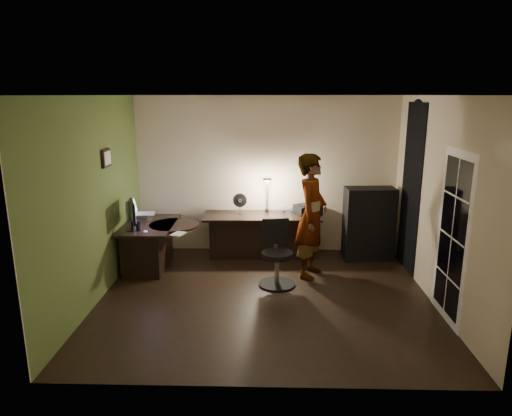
{
  "coord_description": "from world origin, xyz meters",
  "views": [
    {
      "loc": [
        0.03,
        -5.8,
        2.71
      ],
      "look_at": [
        -0.15,
        1.05,
        1.0
      ],
      "focal_mm": 32.0,
      "sensor_mm": 36.0,
      "label": 1
    }
  ],
  "objects_px": {
    "desk_left": "(151,246)",
    "office_chair": "(277,254)",
    "monitor": "(132,220)",
    "desk_right": "(262,236)",
    "person": "(312,216)",
    "cabinet": "(369,224)"
  },
  "relations": [
    {
      "from": "desk_left",
      "to": "monitor",
      "type": "distance_m",
      "value": 0.63
    },
    {
      "from": "desk_right",
      "to": "person",
      "type": "bearing_deg",
      "value": -48.92
    },
    {
      "from": "desk_right",
      "to": "cabinet",
      "type": "height_order",
      "value": "cabinet"
    },
    {
      "from": "desk_left",
      "to": "cabinet",
      "type": "xyz_separation_m",
      "value": [
        3.56,
        0.53,
        0.25
      ]
    },
    {
      "from": "cabinet",
      "to": "person",
      "type": "xyz_separation_m",
      "value": [
        -1.03,
        -0.78,
        0.33
      ]
    },
    {
      "from": "desk_right",
      "to": "person",
      "type": "xyz_separation_m",
      "value": [
        0.76,
        -0.82,
        0.57
      ]
    },
    {
      "from": "desk_left",
      "to": "office_chair",
      "type": "distance_m",
      "value": 2.11
    },
    {
      "from": "desk_right",
      "to": "cabinet",
      "type": "xyz_separation_m",
      "value": [
        1.79,
        -0.04,
        0.24
      ]
    },
    {
      "from": "cabinet",
      "to": "office_chair",
      "type": "distance_m",
      "value": 1.96
    },
    {
      "from": "desk_left",
      "to": "person",
      "type": "distance_m",
      "value": 2.6
    },
    {
      "from": "desk_left",
      "to": "desk_right",
      "type": "relative_size",
      "value": 0.64
    },
    {
      "from": "desk_left",
      "to": "office_chair",
      "type": "relative_size",
      "value": 1.32
    },
    {
      "from": "desk_right",
      "to": "desk_left",
      "type": "bearing_deg",
      "value": -163.61
    },
    {
      "from": "cabinet",
      "to": "desk_left",
      "type": "bearing_deg",
      "value": -174.56
    },
    {
      "from": "monitor",
      "to": "desk_right",
      "type": "bearing_deg",
      "value": 3.31
    },
    {
      "from": "desk_left",
      "to": "office_chair",
      "type": "bearing_deg",
      "value": -18.31
    },
    {
      "from": "desk_left",
      "to": "desk_right",
      "type": "bearing_deg",
      "value": 17.79
    },
    {
      "from": "person",
      "to": "desk_left",
      "type": "bearing_deg",
      "value": 104.53
    },
    {
      "from": "desk_left",
      "to": "monitor",
      "type": "height_order",
      "value": "monitor"
    },
    {
      "from": "desk_right",
      "to": "person",
      "type": "relative_size",
      "value": 1.04
    },
    {
      "from": "office_chair",
      "to": "person",
      "type": "distance_m",
      "value": 0.81
    },
    {
      "from": "desk_left",
      "to": "monitor",
      "type": "xyz_separation_m",
      "value": [
        -0.17,
        -0.32,
        0.52
      ]
    }
  ]
}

